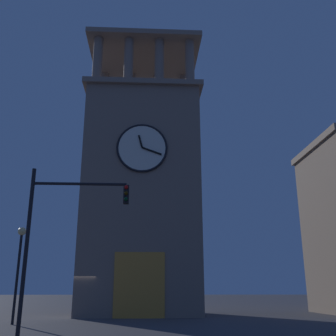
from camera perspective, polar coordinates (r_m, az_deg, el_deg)
name	(u,v)px	position (r m, az deg, el deg)	size (l,w,h in m)	color
ground_plane	(76,317)	(27.59, -13.01, -20.10)	(200.00, 200.00, 0.00)	#424247
clocktower	(142,192)	(30.14, -3.76, -3.46)	(8.81, 7.08, 22.99)	gray
traffic_signal_near	(60,223)	(16.48, -15.24, -7.66)	(3.98, 0.41, 6.46)	black
street_lamp	(19,255)	(23.13, -20.47, -11.58)	(0.44, 0.44, 4.95)	black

